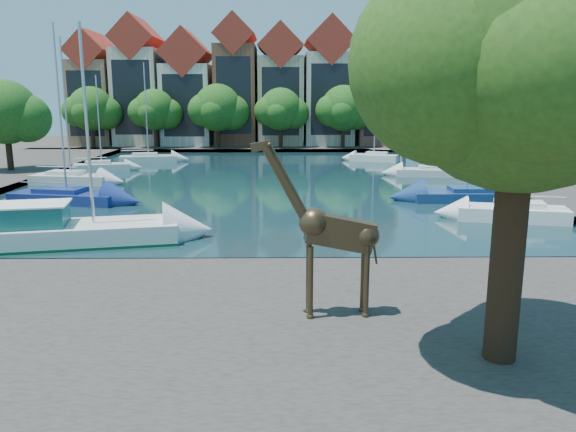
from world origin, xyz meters
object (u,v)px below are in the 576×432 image
Objects in this scene: giraffe_statue at (330,231)px; plane_tree at (529,62)px; motorsailer at (60,228)px; sailboat_right_a at (512,210)px.

plane_tree is at bearing -34.98° from giraffe_statue.
motorsailer is (-11.81, 9.89, -2.22)m from giraffe_statue.
motorsailer is (-15.95, 12.78, -6.82)m from plane_tree.
plane_tree reaches higher than giraffe_statue.
giraffe_statue is at bearing -127.88° from sailboat_right_a.
giraffe_statue is 0.50× the size of motorsailer.
sailboat_right_a is (7.38, 17.72, -6.99)m from plane_tree.
plane_tree is 21.55m from motorsailer.
sailboat_right_a is at bearing 52.12° from giraffe_statue.
sailboat_right_a is (23.34, 4.93, -0.16)m from motorsailer.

